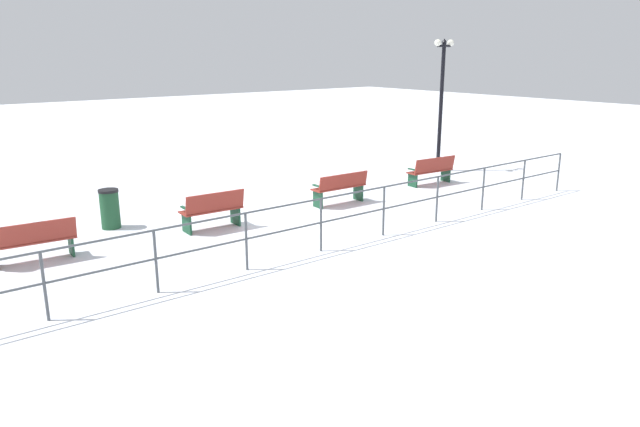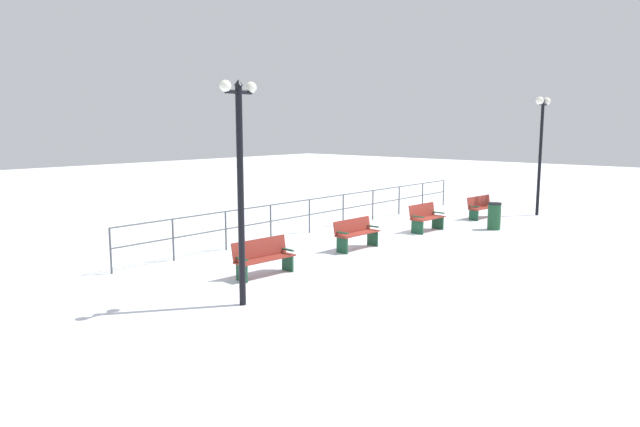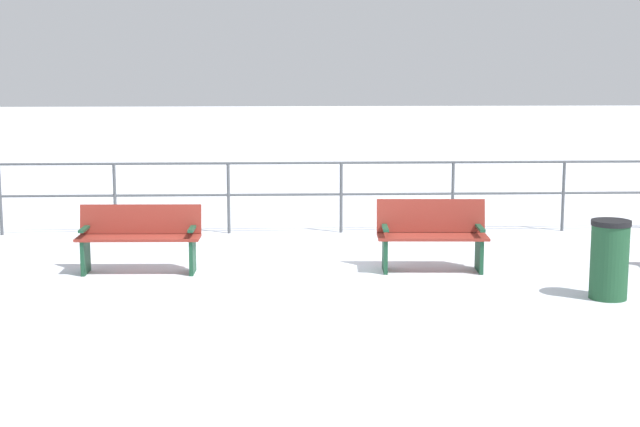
% 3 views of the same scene
% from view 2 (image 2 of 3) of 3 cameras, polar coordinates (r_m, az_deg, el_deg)
% --- Properties ---
extents(ground_plane, '(80.00, 80.00, 0.00)m').
position_cam_2_polar(ground_plane, '(18.65, 7.47, -2.57)').
color(ground_plane, white).
rests_on(ground_plane, ground).
extents(bench_nearest, '(0.61, 1.65, 0.88)m').
position_cam_2_polar(bench_nearest, '(14.16, -5.55, -4.21)').
color(bench_nearest, maroon).
rests_on(bench_nearest, ground).
extents(bench_second, '(0.53, 1.62, 0.88)m').
position_cam_2_polar(bench_second, '(17.09, 3.53, -1.90)').
color(bench_second, maroon).
rests_on(bench_second, ground).
extents(bench_third, '(0.62, 1.48, 0.93)m').
position_cam_2_polar(bench_third, '(20.24, 10.29, -0.38)').
color(bench_third, maroon).
rests_on(bench_third, ground).
extents(bench_fourth, '(0.60, 1.63, 0.86)m').
position_cam_2_polar(bench_fourth, '(23.55, 15.48, 0.65)').
color(bench_fourth, maroon).
rests_on(bench_fourth, ground).
extents(lamppost_near, '(0.22, 0.87, 4.46)m').
position_cam_2_polar(lamppost_near, '(11.55, -7.79, 4.54)').
color(lamppost_near, black).
rests_on(lamppost_near, ground).
extents(lamppost_middle, '(0.30, 1.04, 4.68)m').
position_cam_2_polar(lamppost_middle, '(24.85, 20.78, 7.54)').
color(lamppost_middle, black).
rests_on(lamppost_middle, ground).
extents(waterfront_railing, '(0.05, 16.30, 1.15)m').
position_cam_2_polar(waterfront_railing, '(20.24, 0.67, 0.59)').
color(waterfront_railing, '#4C5156').
rests_on(waterfront_railing, ground).
extents(trash_bin, '(0.46, 0.46, 0.94)m').
position_cam_2_polar(trash_bin, '(21.14, 16.61, -0.24)').
color(trash_bin, '#1E4C2D').
rests_on(trash_bin, ground).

